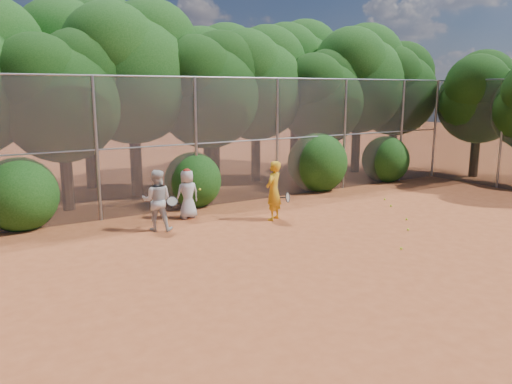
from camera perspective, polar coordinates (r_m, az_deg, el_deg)
ground at (r=11.48m, az=10.95°, el=-7.00°), size 80.00×80.00×0.00m
fence_back at (r=15.84m, az=-3.96°, el=5.89°), size 20.05×0.09×4.03m
fence_side at (r=20.66m, az=26.28°, el=6.05°), size 0.09×6.09×4.03m
tree_2 at (r=16.07m, az=-21.31°, el=10.69°), size 3.99×3.47×5.47m
tree_3 at (r=17.69m, az=-13.91°, el=13.78°), size 4.89×4.26×6.70m
tree_4 at (r=18.06m, az=-5.50°, el=11.98°), size 4.19×3.64×5.73m
tree_5 at (r=19.98m, az=0.05°, el=12.82°), size 4.51×3.92×6.17m
tree_6 at (r=20.60m, az=7.57°, el=11.07°), size 3.86×3.36×5.29m
tree_7 at (r=22.72m, az=11.68°, el=13.03°), size 4.77×4.14×6.53m
tree_8 at (r=23.91m, az=15.70°, el=11.64°), size 4.25×3.70×5.82m
tree_10 at (r=19.55m, az=-18.87°, el=13.95°), size 5.15×4.48×7.06m
tree_11 at (r=20.89m, az=-4.72°, el=13.05°), size 4.64×4.03×6.35m
tree_12 at (r=23.78m, az=4.57°, el=13.71°), size 5.02×4.37×6.88m
tree_13 at (r=22.93m, az=24.23°, el=10.22°), size 3.86×3.36×5.29m
bush_0 at (r=14.56m, az=-25.42°, el=0.09°), size 2.00×2.00×2.00m
bush_1 at (r=15.88m, az=-7.23°, el=1.64°), size 1.80×1.80×1.80m
bush_2 at (r=18.45m, az=7.04°, el=3.66°), size 2.20×2.20×2.20m
bush_3 at (r=20.83m, az=14.59°, el=3.86°), size 1.90×1.90×1.90m
player_yellow at (r=14.01m, az=2.03°, el=0.14°), size 0.86×0.66×1.68m
player_teen at (r=14.33m, az=-7.84°, el=-0.19°), size 0.71×0.48×1.44m
player_white at (r=13.21m, az=-11.26°, el=-0.94°), size 0.97×0.90×1.61m
ball_0 at (r=13.67m, az=16.98°, el=-4.13°), size 0.07×0.07×0.07m
ball_1 at (r=16.30m, az=15.17°, el=-1.52°), size 0.07×0.07×0.07m
ball_2 at (r=14.74m, az=16.82°, el=-3.00°), size 0.07×0.07×0.07m
ball_3 at (r=12.04m, az=16.27°, el=-6.21°), size 0.07×0.07×0.07m
ball_4 at (r=17.22m, az=14.50°, el=-0.80°), size 0.07×0.07×0.07m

